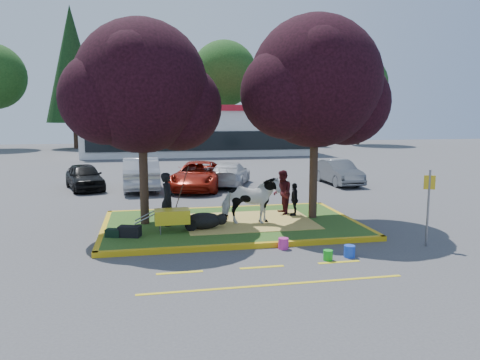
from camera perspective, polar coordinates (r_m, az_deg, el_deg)
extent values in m
plane|color=#424244|center=(15.56, -1.06, -5.70)|extent=(90.00, 90.00, 0.00)
cube|color=#244816|center=(15.54, -1.06, -5.43)|extent=(8.00, 5.00, 0.15)
cube|color=gold|center=(13.09, 0.97, -8.04)|extent=(8.30, 0.16, 0.15)
cube|color=gold|center=(18.02, -2.53, -3.53)|extent=(8.30, 0.16, 0.15)
cube|color=gold|center=(15.37, -16.29, -5.92)|extent=(0.16, 5.30, 0.15)
cube|color=gold|center=(16.73, 12.87, -4.65)|extent=(0.16, 5.30, 0.15)
cube|color=#D6C258|center=(15.64, 1.11, -5.05)|extent=(4.20, 3.00, 0.01)
cylinder|color=black|center=(15.37, -11.68, 1.22)|extent=(0.28, 0.28, 3.53)
sphere|color=black|center=(15.28, -11.97, 11.11)|extent=(4.20, 4.20, 4.20)
sphere|color=black|center=(15.50, -7.57, 8.84)|extent=(2.86, 2.86, 2.86)
sphere|color=black|center=(15.01, -16.00, 9.58)|extent=(2.86, 2.86, 2.86)
cylinder|color=black|center=(16.16, 8.97, 1.92)|extent=(0.28, 0.28, 3.70)
sphere|color=black|center=(16.10, 9.19, 11.78)|extent=(4.40, 4.40, 4.40)
sphere|color=black|center=(16.71, 12.84, 9.28)|extent=(2.99, 2.99, 2.99)
sphere|color=black|center=(15.44, 5.66, 10.52)|extent=(2.99, 2.99, 2.99)
cube|color=yellow|center=(11.32, -7.37, -11.14)|extent=(1.10, 0.12, 0.01)
cube|color=yellow|center=(11.61, 2.70, -10.57)|extent=(1.10, 0.12, 0.01)
cube|color=yellow|center=(12.23, 11.96, -9.77)|extent=(1.10, 0.12, 0.01)
cube|color=yellow|center=(10.52, 4.31, -12.62)|extent=(6.00, 0.10, 0.01)
cube|color=silver|center=(43.15, -5.10, 5.86)|extent=(20.00, 8.00, 4.00)
cube|color=#B51322|center=(43.12, -5.14, 8.72)|extent=(20.40, 8.40, 0.50)
cube|color=black|center=(39.16, -4.44, 4.76)|extent=(19.00, 0.10, 1.60)
cylinder|color=black|center=(52.41, -19.43, 5.80)|extent=(0.44, 0.44, 3.92)
cone|color=black|center=(52.61, -19.79, 13.12)|extent=(5.60, 5.60, 11.90)
cylinder|color=black|center=(53.41, -10.62, 5.71)|extent=(0.44, 0.44, 3.08)
sphere|color=#143811|center=(53.46, -10.77, 11.37)|extent=(6.16, 6.16, 6.16)
cylinder|color=black|center=(53.11, -1.91, 6.13)|extent=(0.44, 0.44, 3.64)
sphere|color=#143811|center=(53.25, -1.94, 12.85)|extent=(7.28, 7.28, 7.28)
cylinder|color=black|center=(55.47, 6.24, 6.10)|extent=(0.44, 0.44, 3.50)
cone|color=black|center=(55.58, 6.33, 12.29)|extent=(5.00, 5.00, 10.62)
cylinder|color=black|center=(57.47, 14.21, 5.83)|extent=(0.44, 0.44, 3.22)
sphere|color=#143811|center=(57.53, 14.40, 11.33)|extent=(6.44, 6.44, 6.44)
imported|color=white|center=(15.11, 1.28, -2.51)|extent=(1.93, 1.04, 1.56)
ellipsoid|color=black|center=(14.65, -4.52, -4.98)|extent=(1.33, 1.02, 0.51)
imported|color=black|center=(15.14, -8.82, -2.30)|extent=(0.49, 0.67, 1.71)
imported|color=#421219|center=(16.65, 5.20, -1.51)|extent=(0.60, 0.77, 1.58)
imported|color=black|center=(16.50, 6.65, -2.36)|extent=(0.47, 0.73, 1.16)
cylinder|color=black|center=(14.38, -5.98, -5.53)|extent=(0.37, 0.08, 0.37)
cylinder|color=slate|center=(14.12, -9.67, -6.08)|extent=(0.04, 0.04, 0.27)
cylinder|color=slate|center=(14.56, -9.73, -5.64)|extent=(0.04, 0.04, 0.27)
cube|color=yellow|center=(14.27, -8.28, -4.40)|extent=(1.05, 0.65, 0.41)
cylinder|color=slate|center=(14.02, -11.40, -4.62)|extent=(0.67, 0.06, 0.34)
cylinder|color=slate|center=(14.47, -11.41, -4.22)|extent=(0.67, 0.06, 0.34)
cube|color=black|center=(14.08, -13.30, -6.12)|extent=(0.70, 0.51, 0.32)
cube|color=black|center=(14.20, -15.17, -6.25)|extent=(0.50, 0.40, 0.23)
cylinder|color=slate|center=(14.10, 21.95, -3.24)|extent=(0.06, 0.06, 2.17)
cube|color=gold|center=(13.98, 22.11, -0.27)|extent=(0.29, 0.15, 0.39)
cylinder|color=green|center=(12.30, 10.67, -9.00)|extent=(0.31, 0.31, 0.26)
cylinder|color=#D32F95|center=(13.10, 5.30, -7.72)|extent=(0.35, 0.35, 0.31)
cylinder|color=blue|center=(12.66, 13.20, -8.46)|extent=(0.35, 0.35, 0.31)
imported|color=black|center=(24.17, -18.43, 0.40)|extent=(2.48, 3.99, 1.27)
imported|color=#A2A5AA|center=(23.54, -12.01, 0.82)|extent=(1.83, 4.82, 1.57)
imported|color=maroon|center=(23.07, -5.10, 0.54)|extent=(3.51, 5.30, 1.35)
imported|color=silver|center=(24.19, -1.26, 0.77)|extent=(3.03, 4.53, 1.22)
imported|color=#56595D|center=(25.16, 11.91, 0.94)|extent=(1.44, 3.87, 1.27)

